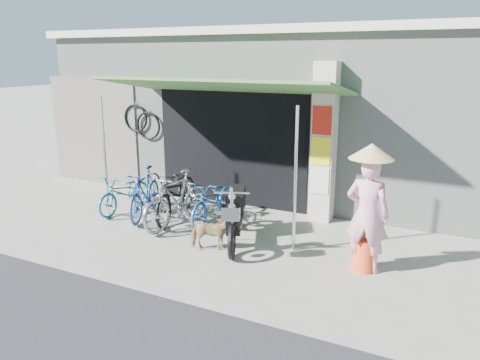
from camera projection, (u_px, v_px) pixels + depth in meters
The scene contains 13 objects.
ground at pixel (223, 257), 7.41m from camera, with size 80.00×80.00×0.00m, color gray.
bicycle_shop at pixel (322, 109), 11.35m from camera, with size 12.30×5.30×3.66m.
shop_pillar at pixel (324, 143), 8.77m from camera, with size 0.42×0.44×3.00m.
awning at pixel (221, 88), 8.56m from camera, with size 4.60×1.88×2.72m.
neighbour_left at pixel (94, 131), 11.47m from camera, with size 2.60×0.06×2.60m, color #6B665B.
bike_teal at pixel (125, 193), 9.51m from camera, with size 0.52×1.50×0.79m, color #196C72.
bike_blue at pixel (145, 193), 9.13m from camera, with size 0.46×1.63×0.98m, color navy.
bike_black at pixel (177, 192), 9.09m from camera, with size 0.68×1.96×1.03m, color black.
bike_silver at pixel (177, 199), 8.63m from camera, with size 0.49×1.74×1.05m, color #A2A3A7.
bike_navy at pixel (213, 201), 8.84m from camera, with size 0.58×1.66×0.87m, color #21599B.
street_dog at pixel (211, 234), 7.59m from camera, with size 0.31×0.68×0.58m, color #A27D56.
moped at pixel (236, 214), 7.91m from camera, with size 0.92×1.83×1.09m.
nun at pixel (368, 210), 6.73m from camera, with size 0.65×0.64×1.91m.
Camera 1 is at (3.29, -6.01, 3.07)m, focal length 35.00 mm.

